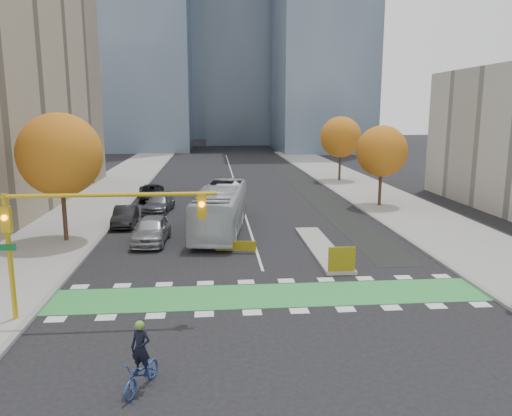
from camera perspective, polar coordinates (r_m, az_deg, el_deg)
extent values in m
plane|color=black|center=(21.80, 2.14, -11.36)|extent=(300.00, 300.00, 0.00)
cube|color=gray|center=(42.27, -19.90, -0.83)|extent=(7.00, 120.00, 0.15)
cube|color=gray|center=(43.87, 16.58, -0.21)|extent=(7.00, 120.00, 0.15)
cube|color=gray|center=(41.50, -15.22, -0.76)|extent=(0.30, 120.00, 0.16)
cube|color=gray|center=(42.71, 12.20, -0.30)|extent=(0.30, 120.00, 0.16)
cube|color=green|center=(23.18, 1.68, -9.94)|extent=(20.00, 3.00, 0.01)
cube|color=silver|center=(60.61, -2.53, 3.19)|extent=(0.15, 70.00, 0.01)
cube|color=black|center=(51.66, 6.30, 1.76)|extent=(2.50, 50.00, 0.01)
cube|color=gray|center=(30.84, 7.48, -4.51)|extent=(1.60, 10.00, 0.16)
cube|color=yellow|center=(26.16, 9.78, -5.78)|extent=(1.40, 0.12, 1.30)
cube|color=#47566B|center=(109.55, 7.58, 22.41)|extent=(18.00, 24.00, 60.00)
cube|color=#47566B|center=(163.10, -5.83, 22.24)|extent=(26.00, 26.00, 80.00)
cylinder|color=#332114|center=(33.84, -21.13, 0.65)|extent=(0.28, 0.28, 5.25)
sphere|color=#B56C16|center=(33.46, -21.49, 5.70)|extent=(5.20, 5.20, 5.20)
cylinder|color=#332114|center=(44.84, 14.02, 3.01)|extent=(0.28, 0.28, 4.55)
sphere|color=#B56C16|center=(44.57, 14.17, 6.32)|extent=(4.40, 4.40, 4.40)
cylinder|color=#332114|center=(60.19, 9.56, 5.34)|extent=(0.28, 0.28, 4.90)
sphere|color=#B56C16|center=(59.98, 9.65, 8.00)|extent=(4.80, 4.80, 4.80)
cylinder|color=#BF9914|center=(21.81, -26.29, -5.29)|extent=(0.20, 0.20, 5.20)
cylinder|color=#BF9914|center=(20.14, -16.24, 1.44)|extent=(8.20, 0.16, 0.16)
cube|color=#BF9914|center=(21.45, -26.65, -1.18)|extent=(0.35, 0.28, 1.00)
sphere|color=orange|center=(21.27, -26.85, -1.02)|extent=(0.22, 0.22, 0.22)
cube|color=#BF9914|center=(19.84, -6.21, 0.22)|extent=(0.35, 0.28, 1.00)
sphere|color=orange|center=(19.65, -6.23, 0.40)|extent=(0.22, 0.22, 0.22)
cube|color=#0C5926|center=(21.30, -26.81, -4.04)|extent=(0.85, 0.04, 0.25)
imported|color=navy|center=(16.23, -12.90, -18.01)|extent=(1.35, 2.04, 1.01)
imported|color=black|center=(15.83, -13.04, -15.29)|extent=(0.74, 0.62, 1.72)
sphere|color=#597F2D|center=(15.53, -13.15, -12.92)|extent=(0.29, 0.29, 0.29)
imported|color=#B9BEC2|center=(34.67, -4.02, -0.10)|extent=(4.29, 11.83, 3.22)
imported|color=#A3A3A8|center=(32.45, -11.85, -2.45)|extent=(2.33, 5.14, 1.71)
imported|color=black|center=(37.68, -14.74, -0.93)|extent=(1.63, 4.38, 1.43)
imported|color=#535358|center=(42.28, -11.05, 0.51)|extent=(2.64, 5.11, 1.42)
imported|color=black|center=(47.98, -11.81, 1.73)|extent=(3.03, 5.39, 1.42)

